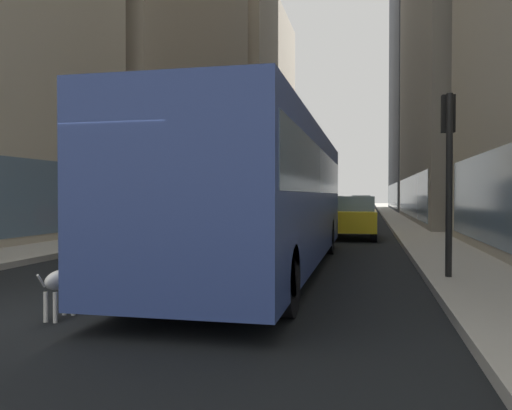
{
  "coord_description": "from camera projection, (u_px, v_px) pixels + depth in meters",
  "views": [
    {
      "loc": [
        3.43,
        -6.52,
        1.67
      ],
      "look_at": [
        0.48,
        6.94,
        1.4
      ],
      "focal_mm": 35.9,
      "sensor_mm": 36.0,
      "label": 1
    }
  ],
  "objects": [
    {
      "name": "ground_plane",
      "position": [
        324.0,
        216.0,
        41.31
      ],
      "size": [
        120.0,
        120.0,
        0.0
      ],
      "primitive_type": "plane",
      "color": "black"
    },
    {
      "name": "sidewalk_left",
      "position": [
        256.0,
        214.0,
        42.53
      ],
      "size": [
        2.4,
        110.0,
        0.15
      ],
      "primitive_type": "cube",
      "color": "#ADA89E",
      "rests_on": "ground"
    },
    {
      "name": "sidewalk_right",
      "position": [
        397.0,
        215.0,
        40.09
      ],
      "size": [
        2.4,
        110.0,
        0.15
      ],
      "primitive_type": "cube",
      "color": "#ADA89E",
      "rests_on": "ground"
    },
    {
      "name": "building_left_far",
      "position": [
        230.0,
        108.0,
        57.82
      ],
      "size": [
        11.7,
        22.79,
        23.04
      ],
      "color": "#A0937F",
      "rests_on": "ground"
    },
    {
      "name": "building_right_far",
      "position": [
        453.0,
        14.0,
        52.68
      ],
      "size": [
        11.88,
        22.17,
        40.65
      ],
      "color": "#4C515B",
      "rests_on": "ground"
    },
    {
      "name": "transit_bus",
      "position": [
        264.0,
        190.0,
        11.25
      ],
      "size": [
        2.78,
        11.53,
        3.05
      ],
      "color": "#33478C",
      "rests_on": "ground"
    },
    {
      "name": "car_yellow_taxi",
      "position": [
        351.0,
        217.0,
        19.76
      ],
      "size": [
        1.89,
        4.14,
        1.62
      ],
      "color": "yellow",
      "rests_on": "ground"
    },
    {
      "name": "car_black_suv",
      "position": [
        302.0,
        207.0,
        36.87
      ],
      "size": [
        1.91,
        3.94,
        1.62
      ],
      "color": "black",
      "rests_on": "ground"
    },
    {
      "name": "car_white_van",
      "position": [
        140.0,
        225.0,
        14.28
      ],
      "size": [
        1.82,
        4.38,
        1.62
      ],
      "color": "silver",
      "rests_on": "ground"
    },
    {
      "name": "car_red_coupe",
      "position": [
        227.0,
        214.0,
        23.09
      ],
      "size": [
        1.85,
        4.66,
        1.62
      ],
      "color": "red",
      "rests_on": "ground"
    },
    {
      "name": "car_grey_wagon",
      "position": [
        361.0,
        204.0,
        50.01
      ],
      "size": [
        1.91,
        4.56,
        1.62
      ],
      "color": "slate",
      "rests_on": "ground"
    },
    {
      "name": "car_silver_sedan",
      "position": [
        327.0,
        210.0,
        28.4
      ],
      "size": [
        1.85,
        4.41,
        1.62
      ],
      "color": "#B7BABF",
      "rests_on": "ground"
    },
    {
      "name": "box_truck",
      "position": [
        295.0,
        195.0,
        44.95
      ],
      "size": [
        2.3,
        7.5,
        3.05
      ],
      "color": "#A51919",
      "rests_on": "ground"
    },
    {
      "name": "dalmatian_dog",
      "position": [
        63.0,
        280.0,
        6.95
      ],
      "size": [
        0.22,
        0.96,
        0.72
      ],
      "color": "white",
      "rests_on": "ground"
    },
    {
      "name": "pedestrian_in_coat",
      "position": [
        88.0,
        215.0,
        17.08
      ],
      "size": [
        0.34,
        0.34,
        1.69
      ],
      "color": "#1E1E2D",
      "rests_on": "sidewalk_left"
    },
    {
      "name": "traffic_light_near",
      "position": [
        449.0,
        154.0,
        9.55
      ],
      "size": [
        0.24,
        0.41,
        3.4
      ],
      "color": "black",
      "rests_on": "sidewalk_right"
    }
  ]
}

